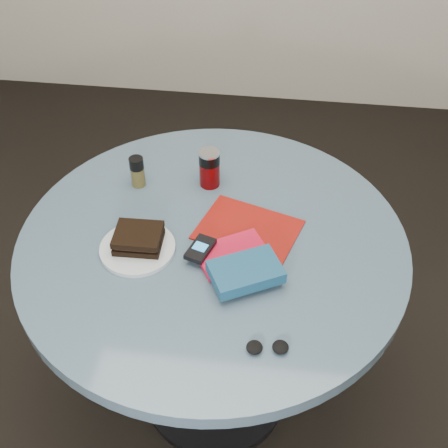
# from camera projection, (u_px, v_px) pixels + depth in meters

# --- Properties ---
(ground) EXTENTS (4.00, 4.00, 0.00)m
(ground) POSITION_uv_depth(u_px,v_px,m) (215.00, 391.00, 1.95)
(ground) COLOR black
(ground) RESTS_ON ground
(table) EXTENTS (1.00, 1.00, 0.75)m
(table) POSITION_uv_depth(u_px,v_px,m) (213.00, 279.00, 1.55)
(table) COLOR black
(table) RESTS_ON ground
(plate) EXTENTS (0.23, 0.23, 0.01)m
(plate) POSITION_uv_depth(u_px,v_px,m) (138.00, 248.00, 1.40)
(plate) COLOR silver
(plate) RESTS_ON table
(sandwich) EXTENTS (0.12, 0.10, 0.04)m
(sandwich) POSITION_uv_depth(u_px,v_px,m) (138.00, 238.00, 1.39)
(sandwich) COLOR black
(sandwich) RESTS_ON plate
(soda_can) EXTENTS (0.07, 0.07, 0.11)m
(soda_can) POSITION_uv_depth(u_px,v_px,m) (210.00, 168.00, 1.56)
(soda_can) COLOR #590406
(soda_can) RESTS_ON table
(pepper_grinder) EXTENTS (0.05, 0.05, 0.09)m
(pepper_grinder) POSITION_uv_depth(u_px,v_px,m) (137.00, 172.00, 1.56)
(pepper_grinder) COLOR #504822
(pepper_grinder) RESTS_ON table
(magazine) EXTENTS (0.30, 0.26, 0.00)m
(magazine) POSITION_uv_depth(u_px,v_px,m) (248.00, 230.00, 1.46)
(magazine) COLOR maroon
(magazine) RESTS_ON table
(red_book) EXTENTS (0.20, 0.19, 0.01)m
(red_book) POSITION_uv_depth(u_px,v_px,m) (232.00, 254.00, 1.38)
(red_book) COLOR #B70E2D
(red_book) RESTS_ON magazine
(novel) EXTENTS (0.19, 0.17, 0.03)m
(novel) POSITION_uv_depth(u_px,v_px,m) (246.00, 272.00, 1.31)
(novel) COLOR navy
(novel) RESTS_ON red_book
(mp3_player) EXTENTS (0.07, 0.10, 0.02)m
(mp3_player) POSITION_uv_depth(u_px,v_px,m) (200.00, 249.00, 1.37)
(mp3_player) COLOR black
(mp3_player) RESTS_ON red_book
(headphones) EXTENTS (0.09, 0.05, 0.02)m
(headphones) POSITION_uv_depth(u_px,v_px,m) (267.00, 347.00, 1.18)
(headphones) COLOR black
(headphones) RESTS_ON table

